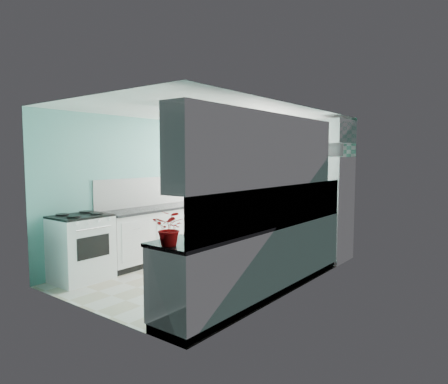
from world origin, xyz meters
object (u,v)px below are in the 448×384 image
Objects in this scene: microwave at (326,149)px; sink at (294,216)px; fridge at (325,208)px; fruit_bowl at (196,237)px; ceiling_light at (175,121)px; potted_plant at (170,228)px; stove at (81,247)px.

sink is at bearing 92.23° from microwave.
fridge reaches higher than fruit_bowl.
ceiling_light is at bearing 65.22° from microwave.
sink is 1.49× the size of potted_plant.
potted_plant is at bearing -47.30° from ceiling_light.
fruit_bowl is (2.40, -0.15, 0.47)m from stove.
fridge reaches higher than potted_plant.
microwave is (0.00, 0.00, 1.05)m from fridge.
ceiling_light is 2.03m from fruit_bowl.
ceiling_light is at bearing 32.15° from stove.
sink is 2.57m from potted_plant.
microwave is (-0.09, 3.54, 0.99)m from fruit_bowl.
potted_plant is (1.20, -1.30, -1.20)m from ceiling_light.
microwave is (1.11, 2.61, -0.37)m from ceiling_light.
stove is at bearing 53.94° from microwave.
fruit_bowl is 0.73× the size of potted_plant.
ceiling_light is 0.66× the size of sink.
fruit_bowl reaches higher than stove.
potted_plant is at bearing -90.00° from fruit_bowl.
sink is at bearing 39.59° from stove.
ceiling_light is 0.19× the size of fridge.
ceiling_light is at bearing -113.99° from fridge.
potted_plant is at bearing 89.56° from microwave.
sink is (1.20, 1.26, -1.39)m from ceiling_light.
fruit_bowl is at bearing -89.51° from fridge.
fridge is 3.42× the size of sink.
sink is 1.05× the size of microwave.
microwave reaches higher than stove.
fruit_bowl is at bearing 90.00° from potted_plant.
sink reaches higher than fruit_bowl.
stove is at bearing 167.61° from potted_plant.
microwave is at bearing 55.03° from stove.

